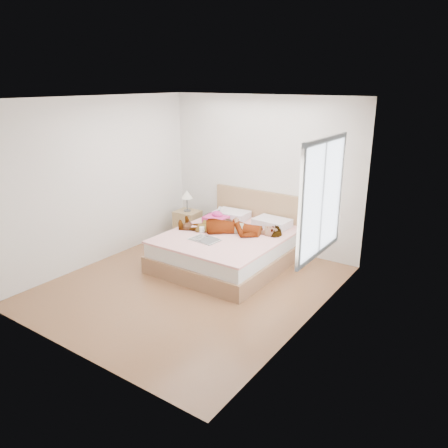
% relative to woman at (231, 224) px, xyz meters
% --- Properties ---
extents(ground, '(4.00, 4.00, 0.00)m').
position_rel_woman_xyz_m(ground, '(0.03, -1.08, -0.63)').
color(ground, '#55311A').
rests_on(ground, ground).
extents(woman, '(1.79, 1.14, 0.23)m').
position_rel_woman_xyz_m(woman, '(0.00, 0.00, 0.00)').
color(woman, silver).
rests_on(woman, bed).
extents(hair, '(0.56, 0.65, 0.08)m').
position_rel_woman_xyz_m(hair, '(-0.57, 0.45, -0.07)').
color(hair, black).
rests_on(hair, bed).
extents(phone, '(0.08, 0.11, 0.06)m').
position_rel_woman_xyz_m(phone, '(-0.50, 0.40, 0.08)').
color(phone, silver).
rests_on(phone, bed).
extents(room_shell, '(4.00, 4.00, 4.00)m').
position_rel_woman_xyz_m(room_shell, '(1.80, -0.78, 0.87)').
color(room_shell, white).
rests_on(room_shell, ground).
extents(bed, '(1.80, 2.08, 1.00)m').
position_rel_woman_xyz_m(bed, '(0.03, -0.05, -0.35)').
color(bed, '#8A603F').
rests_on(bed, ground).
extents(towel, '(0.39, 0.33, 0.20)m').
position_rel_woman_xyz_m(towel, '(-0.43, 0.21, -0.03)').
color(towel, '#D93B8B').
rests_on(towel, bed).
extents(magazine, '(0.47, 0.33, 0.03)m').
position_rel_woman_xyz_m(magazine, '(-0.10, -0.56, -0.11)').
color(magazine, silver).
rests_on(magazine, bed).
extents(coffee_mug, '(0.12, 0.10, 0.09)m').
position_rel_woman_xyz_m(coffee_mug, '(-0.35, -0.31, -0.07)').
color(coffee_mug, white).
rests_on(coffee_mug, bed).
extents(plush_toy, '(0.15, 0.21, 0.11)m').
position_rel_woman_xyz_m(plush_toy, '(-0.62, -0.33, -0.06)').
color(plush_toy, '#33170E').
rests_on(plush_toy, bed).
extents(nightstand, '(0.45, 0.40, 0.91)m').
position_rel_woman_xyz_m(nightstand, '(-1.27, 0.46, -0.32)').
color(nightstand, brown).
rests_on(nightstand, ground).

